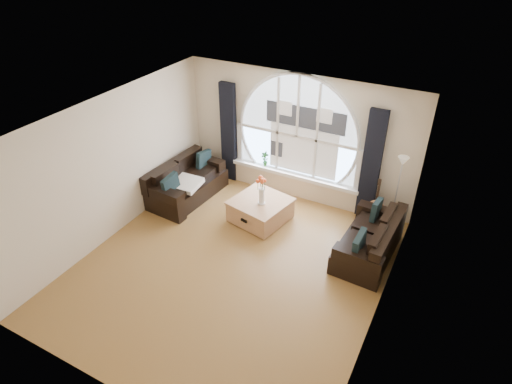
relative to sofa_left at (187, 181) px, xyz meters
name	(u,v)px	position (x,y,z in m)	size (l,w,h in m)	color
ground	(232,266)	(2.00, -1.50, -0.40)	(5.00, 5.50, 0.01)	brown
ceiling	(227,125)	(2.00, -1.50, 2.30)	(5.00, 5.50, 0.01)	silver
wall_back	(298,137)	(2.00, 1.25, 0.95)	(5.00, 0.01, 2.70)	beige
wall_front	(104,324)	(2.00, -4.25, 0.95)	(5.00, 0.01, 2.70)	beige
wall_left	(112,167)	(-0.50, -1.50, 0.95)	(0.01, 5.50, 2.70)	beige
wall_right	(387,250)	(4.50, -1.50, 0.95)	(0.01, 5.50, 2.70)	beige
attic_slope	(376,183)	(4.20, -1.50, 1.95)	(0.92, 5.50, 0.72)	silver
arched_window	(298,126)	(2.00, 1.22, 1.23)	(2.60, 0.06, 2.15)	silver
window_sill	(294,175)	(2.00, 1.15, 0.11)	(2.90, 0.22, 0.08)	white
window_frame	(297,126)	(2.00, 1.19, 1.23)	(2.76, 0.08, 2.15)	white
neighbor_house	(304,133)	(2.15, 1.21, 1.10)	(1.70, 0.02, 1.50)	silver
curtain_left	(229,133)	(0.40, 1.13, 0.75)	(0.35, 0.12, 2.30)	black
curtain_right	(371,166)	(3.60, 1.13, 0.75)	(0.35, 0.12, 2.30)	black
sofa_left	(187,181)	(0.00, 0.00, 0.00)	(0.90, 1.79, 0.80)	black
sofa_right	(369,237)	(4.00, -0.08, 0.00)	(0.84, 1.68, 0.75)	black
coffee_chest	(260,209)	(1.79, -0.02, -0.15)	(1.02, 1.02, 0.50)	#B07E55
throw_blanket	(187,184)	(0.16, -0.22, 0.10)	(0.55, 0.55, 0.10)	silver
vase_flowers	(262,187)	(1.86, -0.10, 0.45)	(0.24, 0.24, 0.70)	white
floor_lamp	(396,195)	(4.19, 0.89, 0.40)	(0.24, 0.24, 1.60)	#B2B2B2
guitar	(377,200)	(3.85, 0.97, 0.13)	(0.36, 0.24, 1.06)	brown
potted_plant	(265,159)	(1.29, 1.15, 0.32)	(0.18, 0.12, 0.33)	#1E6023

